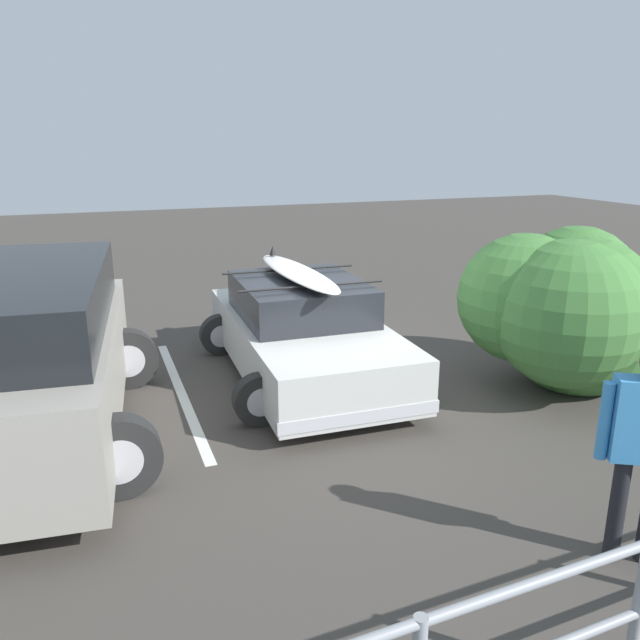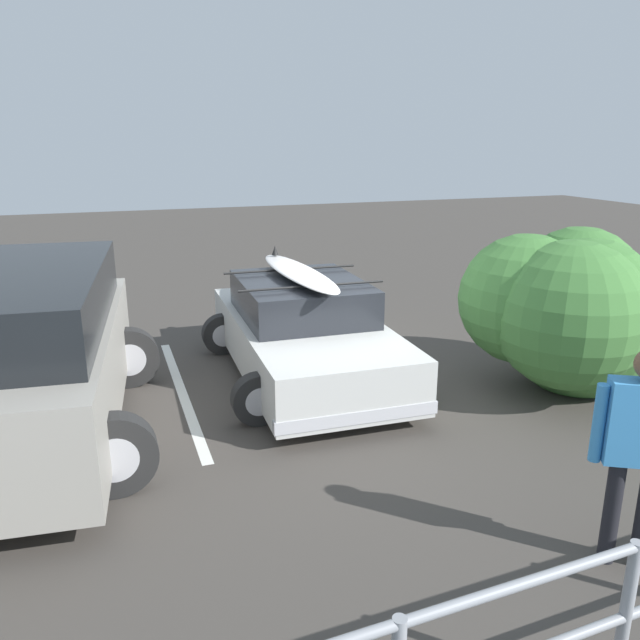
# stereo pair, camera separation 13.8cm
# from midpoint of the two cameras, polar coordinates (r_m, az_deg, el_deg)

# --- Properties ---
(ground_plane) EXTENTS (44.00, 44.00, 0.02)m
(ground_plane) POSITION_cam_midpoint_polar(r_m,az_deg,el_deg) (8.00, 2.23, -6.47)
(ground_plane) COLOR #423D38
(ground_plane) RESTS_ON ground
(parking_stripe) EXTENTS (0.12, 3.90, 0.00)m
(parking_stripe) POSITION_cam_midpoint_polar(r_m,az_deg,el_deg) (8.11, -12.05, -6.41)
(parking_stripe) COLOR silver
(parking_stripe) RESTS_ON ground
(sedan_car) EXTENTS (2.50, 4.11, 1.57)m
(sedan_car) POSITION_cam_midpoint_polar(r_m,az_deg,el_deg) (8.28, -1.00, -1.06)
(sedan_car) COLOR silver
(sedan_car) RESTS_ON ground
(suv_car) EXTENTS (2.88, 4.68, 1.83)m
(suv_car) POSITION_cam_midpoint_polar(r_m,az_deg,el_deg) (7.07, -24.95, -2.89)
(suv_car) COLOR #9E998E
(suv_car) RESTS_ON ground
(person_bystander) EXTENTS (0.59, 0.41, 1.70)m
(person_bystander) POSITION_cam_midpoint_polar(r_m,az_deg,el_deg) (5.09, 27.89, -9.61)
(person_bystander) COLOR black
(person_bystander) RESTS_ON ground
(bush_near_left) EXTENTS (2.60, 2.45, 2.10)m
(bush_near_left) POSITION_cam_midpoint_polar(r_m,az_deg,el_deg) (8.35, 22.18, 1.22)
(bush_near_left) COLOR #4C3828
(bush_near_left) RESTS_ON ground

